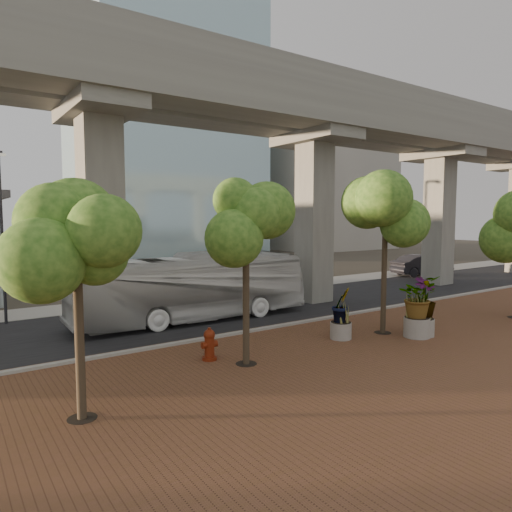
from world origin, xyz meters
TOP-DOWN VIEW (x-y plane):
  - ground at (0.00, 0.00)m, footprint 160.00×160.00m
  - brick_plaza at (0.00, -8.00)m, footprint 70.00×13.00m
  - asphalt_road at (0.00, 2.00)m, footprint 90.00×8.00m
  - curb_strip at (0.00, -2.00)m, footprint 70.00×0.25m
  - far_sidewalk at (0.00, 7.50)m, footprint 90.00×3.00m
  - transit_viaduct at (0.00, 2.00)m, footprint 72.00×5.60m
  - midrise_block at (38.00, 36.00)m, footprint 18.00×16.00m
  - transit_bus at (-2.02, 1.46)m, footprint 11.35×2.96m
  - parked_car at (21.16, 5.52)m, footprint 5.50×2.91m
  - fire_hydrant at (-4.32, -4.32)m, footprint 0.55×0.50m
  - planter_front at (3.96, -6.47)m, footprint 2.27×2.27m
  - planter_right at (4.34, -6.48)m, footprint 2.23×2.23m
  - planter_left at (1.27, -4.92)m, footprint 1.88×1.88m
  - street_tree_far_west at (-9.02, -6.55)m, footprint 3.28×3.28m
  - street_tree_near_west at (-3.54, -5.38)m, footprint 3.22×3.22m
  - street_tree_near_east at (3.38, -5.25)m, footprint 3.51×3.51m
  - streetlamp_west at (-9.35, 5.56)m, footprint 0.38×1.11m
  - streetlamp_east at (9.88, 7.16)m, footprint 0.39×1.13m

SIDE VIEW (x-z plane):
  - ground at x=0.00m, z-range 0.00..0.00m
  - asphalt_road at x=0.00m, z-range 0.00..0.04m
  - brick_plaza at x=0.00m, z-range 0.00..0.06m
  - far_sidewalk at x=0.00m, z-range 0.00..0.06m
  - curb_strip at x=0.00m, z-range 0.00..0.16m
  - fire_hydrant at x=-4.32m, z-range 0.04..1.15m
  - parked_car at x=21.16m, z-range 0.00..1.72m
  - planter_left at x=1.27m, z-range 0.28..2.35m
  - planter_right at x=4.34m, z-range 0.31..2.70m
  - transit_bus at x=-2.02m, z-range 0.00..3.14m
  - planter_front at x=3.96m, z-range 0.33..2.82m
  - street_tree_far_west at x=-9.02m, z-range 1.48..7.36m
  - streetlamp_west at x=-9.35m, z-range 0.64..8.29m
  - streetlamp_east at x=9.88m, z-range 0.66..8.47m
  - street_tree_near_west at x=-3.54m, z-range 1.65..7.80m
  - street_tree_near_east at x=3.38m, z-range 1.78..8.46m
  - transit_viaduct at x=0.00m, z-range 1.09..13.49m
  - midrise_block at x=38.00m, z-range 0.00..24.00m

